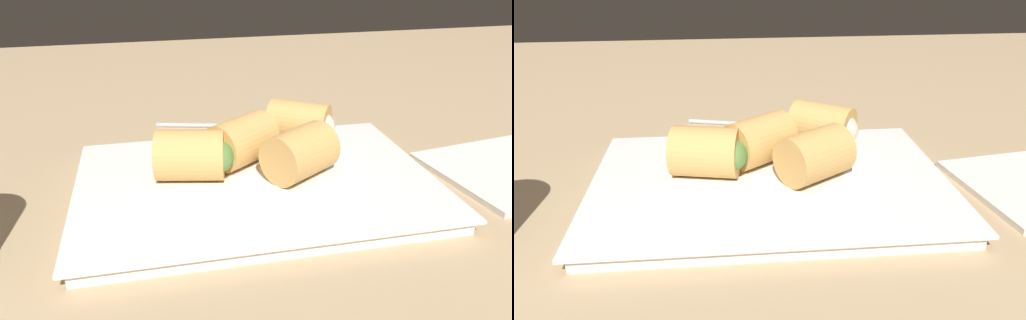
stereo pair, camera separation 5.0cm
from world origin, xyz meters
TOP-DOWN VIEW (x-y plane):
  - table_surface at (0.00, 0.00)cm, footprint 180.00×140.00cm
  - serving_plate at (1.18, 1.32)cm, footprint 32.81×22.40cm
  - roll_front_left at (-3.22, 1.45)cm, footprint 7.70×7.26cm
  - roll_front_right at (6.62, 0.55)cm, footprint 7.31×5.83cm
  - roll_back_left at (-5.30, -5.34)cm, footprint 7.71×7.32cm
  - roll_back_right at (1.52, -2.51)cm, footprint 7.72×7.39cm
  - spoon at (-4.81, -14.28)cm, footprint 18.44×6.24cm

SIDE VIEW (x-z plane):
  - table_surface at x=0.00cm, z-range 0.00..2.00cm
  - spoon at x=-4.81cm, z-range 1.93..3.29cm
  - serving_plate at x=1.18cm, z-range 2.01..3.51cm
  - roll_front_left at x=-3.22cm, z-range 3.50..8.20cm
  - roll_front_right at x=6.62cm, z-range 3.50..8.20cm
  - roll_back_left at x=-5.30cm, z-range 3.50..8.20cm
  - roll_back_right at x=1.52cm, z-range 3.50..8.20cm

